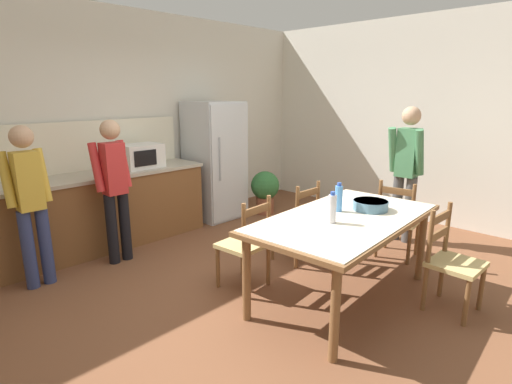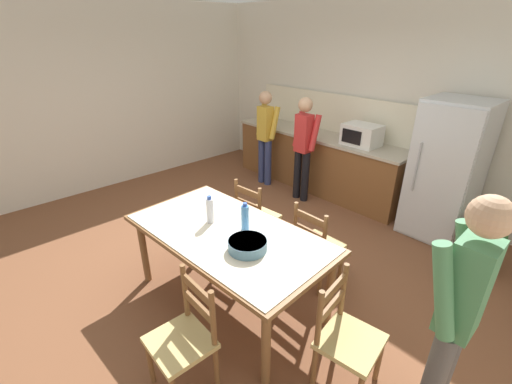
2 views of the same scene
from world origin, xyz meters
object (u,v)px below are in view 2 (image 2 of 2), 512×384
at_px(microwave, 362,135).
at_px(person_by_table, 457,312).
at_px(refrigerator, 446,171).
at_px(chair_side_far_right, 316,246).
at_px(dining_table, 228,239).
at_px(potted_plant, 482,238).
at_px(chair_head_end, 346,337).
at_px(bottle_off_centre, 245,218).
at_px(chair_side_far_left, 256,217).
at_px(person_at_counter, 303,145).
at_px(serving_bowl, 248,244).
at_px(chair_side_near_right, 185,339).
at_px(person_at_sink, 265,134).
at_px(bottle_near_centre, 210,210).

height_order(microwave, person_by_table, person_by_table).
distance_m(refrigerator, chair_side_far_right, 2.02).
height_order(dining_table, potted_plant, dining_table).
bearing_deg(microwave, chair_head_end, -58.90).
xyz_separation_m(bottle_off_centre, potted_plant, (1.36, 2.19, -0.52)).
bearing_deg(person_by_table, chair_side_far_left, -13.50).
distance_m(person_at_counter, person_by_table, 3.45).
relative_size(serving_bowl, chair_side_near_right, 0.35).
height_order(dining_table, person_at_sink, person_at_sink).
relative_size(bottle_near_centre, chair_head_end, 0.30).
height_order(person_at_counter, potted_plant, person_at_counter).
relative_size(bottle_off_centre, person_at_sink, 0.17).
xyz_separation_m(serving_bowl, person_by_table, (1.46, 0.32, 0.11)).
relative_size(chair_head_end, chair_side_far_right, 1.00).
xyz_separation_m(bottle_near_centre, bottle_off_centre, (0.33, 0.15, 0.00)).
relative_size(dining_table, serving_bowl, 6.12).
distance_m(dining_table, chair_side_far_right, 0.95).
relative_size(microwave, potted_plant, 0.75).
xyz_separation_m(bottle_off_centre, chair_side_far_right, (0.29, 0.69, -0.47)).
bearing_deg(serving_bowl, refrigerator, 80.31).
relative_size(microwave, serving_bowl, 1.56).
xyz_separation_m(serving_bowl, person_at_counter, (-1.36, 2.30, 0.05)).
xyz_separation_m(chair_head_end, chair_side_far_left, (-1.71, 0.71, 0.00)).
xyz_separation_m(bottle_off_centre, chair_side_far_left, (-0.56, 0.64, -0.47)).
distance_m(bottle_near_centre, chair_side_far_right, 1.14).
distance_m(microwave, person_at_sink, 1.56).
relative_size(chair_side_far_left, person_at_sink, 0.58).
height_order(serving_bowl, person_by_table, person_by_table).
relative_size(bottle_off_centre, potted_plant, 0.40).
height_order(dining_table, person_by_table, person_by_table).
xyz_separation_m(dining_table, person_at_sink, (-1.86, 2.27, 0.17)).
height_order(refrigerator, microwave, refrigerator).
relative_size(chair_head_end, chair_side_far_left, 1.00).
height_order(microwave, chair_side_far_left, microwave).
bearing_deg(person_at_sink, bottle_off_centre, -137.68).
bearing_deg(microwave, potted_plant, -13.68).
distance_m(chair_head_end, person_by_table, 0.77).
bearing_deg(chair_side_near_right, person_at_counter, 118.12).
bearing_deg(microwave, dining_table, -82.04).
bearing_deg(chair_side_far_left, bottle_near_centre, 101.94).
height_order(microwave, dining_table, microwave).
distance_m(refrigerator, chair_side_near_right, 3.57).
distance_m(refrigerator, serving_bowl, 2.85).
distance_m(chair_side_far_right, chair_side_far_left, 0.85).
distance_m(bottle_off_centre, person_at_counter, 2.39).
bearing_deg(chair_side_far_left, chair_head_end, 152.90).
bearing_deg(chair_side_far_left, dining_table, 116.68).
bearing_deg(bottle_near_centre, person_at_counter, 109.16).
distance_m(chair_side_far_right, chair_side_near_right, 1.61).
bearing_deg(chair_side_far_right, person_by_table, 158.62).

